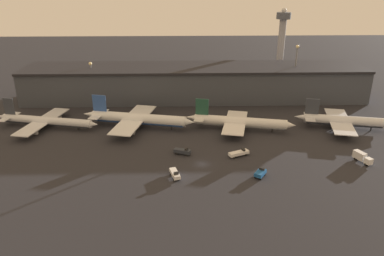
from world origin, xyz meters
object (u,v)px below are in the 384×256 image
(airplane_3, at_px, (343,121))
(control_tower, at_px, (282,37))
(airplane_0, at_px, (46,121))
(service_vehicle_1, at_px, (239,153))
(airplane_1, at_px, (137,119))
(service_vehicle_0, at_px, (175,174))
(service_vehicle_4, at_px, (362,157))
(airplane_2, at_px, (239,122))
(service_vehicle_3, at_px, (260,173))
(service_vehicle_2, at_px, (182,151))

(airplane_3, bearing_deg, control_tower, 105.52)
(airplane_0, height_order, service_vehicle_1, airplane_0)
(airplane_1, relative_size, service_vehicle_0, 7.23)
(airplane_3, bearing_deg, airplane_1, -170.00)
(service_vehicle_4, height_order, control_tower, control_tower)
(airplane_2, height_order, service_vehicle_4, airplane_2)
(service_vehicle_3, bearing_deg, airplane_0, 95.52)
(airplane_1, xyz_separation_m, airplane_2, (43.82, -4.15, -0.31))
(airplane_2, distance_m, service_vehicle_1, 25.60)
(service_vehicle_2, distance_m, control_tower, 136.23)
(service_vehicle_0, relative_size, service_vehicle_4, 0.90)
(airplane_0, height_order, service_vehicle_2, airplane_0)
(service_vehicle_4, bearing_deg, service_vehicle_3, -98.31)
(airplane_3, distance_m, service_vehicle_2, 73.33)
(airplane_1, relative_size, airplane_2, 1.07)
(airplane_0, xyz_separation_m, airplane_3, (128.99, -4.61, 0.51))
(control_tower, bearing_deg, airplane_1, -133.02)
(airplane_3, height_order, service_vehicle_2, airplane_3)
(airplane_3, distance_m, service_vehicle_3, 59.74)
(airplane_0, distance_m, airplane_2, 84.00)
(airplane_1, relative_size, airplane_3, 1.24)
(service_vehicle_1, bearing_deg, service_vehicle_0, -172.85)
(airplane_1, distance_m, airplane_3, 89.04)
(airplane_0, relative_size, service_vehicle_0, 6.85)
(airplane_0, xyz_separation_m, service_vehicle_4, (123.57, -35.85, -1.17))
(airplane_2, bearing_deg, service_vehicle_4, -25.47)
(airplane_1, distance_m, service_vehicle_3, 63.69)
(airplane_2, bearing_deg, service_vehicle_1, -85.20)
(airplane_1, relative_size, service_vehicle_4, 6.47)
(airplane_3, xyz_separation_m, service_vehicle_4, (-5.41, -31.24, -1.68))
(service_vehicle_1, distance_m, service_vehicle_3, 16.06)
(service_vehicle_1, xyz_separation_m, service_vehicle_3, (4.92, -15.29, 0.06))
(airplane_0, xyz_separation_m, service_vehicle_3, (85.33, -45.33, -1.80))
(airplane_1, height_order, control_tower, control_tower)
(airplane_1, height_order, service_vehicle_3, airplane_1)
(service_vehicle_1, bearing_deg, service_vehicle_2, 149.29)
(airplane_3, relative_size, service_vehicle_3, 7.45)
(airplane_1, distance_m, airplane_2, 44.02)
(service_vehicle_3, bearing_deg, control_tower, 17.45)
(service_vehicle_3, bearing_deg, airplane_1, 78.88)
(service_vehicle_2, relative_size, service_vehicle_4, 0.86)
(airplane_0, distance_m, service_vehicle_2, 65.90)
(airplane_2, distance_m, control_tower, 104.71)
(airplane_1, xyz_separation_m, service_vehicle_3, (45.29, -44.71, -2.61))
(airplane_2, relative_size, control_tower, 1.09)
(service_vehicle_0, height_order, service_vehicle_2, service_vehicle_2)
(airplane_2, xyz_separation_m, airplane_3, (45.13, 0.17, 0.02))
(airplane_3, bearing_deg, service_vehicle_1, -139.80)
(airplane_2, height_order, service_vehicle_3, airplane_2)
(airplane_3, relative_size, service_vehicle_1, 5.02)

